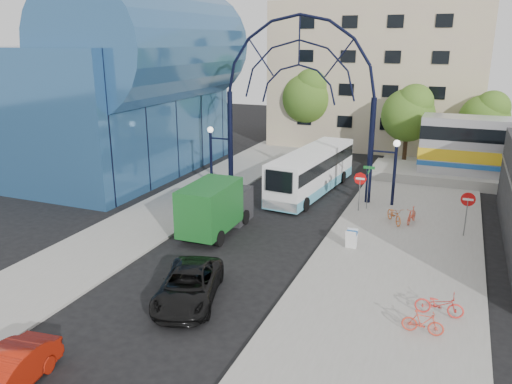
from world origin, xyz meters
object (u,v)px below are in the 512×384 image
at_px(black_suv, 189,286).
at_px(bike_near_a, 394,215).
at_px(gateway_arch, 299,70).
at_px(bike_near_b, 412,215).
at_px(city_bus, 312,171).
at_px(tree_north_a, 410,112).
at_px(bike_far_a, 439,304).
at_px(sandwich_board, 351,237).
at_px(tree_north_b, 309,95).
at_px(red_sedan, 5,375).
at_px(street_name_sign, 368,178).
at_px(tree_north_c, 486,117).
at_px(stop_sign, 360,182).
at_px(bike_far_b, 423,322).
at_px(do_not_enter_sign, 468,204).
at_px(green_truck, 216,206).

height_order(black_suv, bike_near_a, black_suv).
bearing_deg(gateway_arch, bike_near_b, -20.41).
height_order(city_bus, bike_near_a, city_bus).
relative_size(tree_north_a, bike_far_a, 3.82).
height_order(sandwich_board, black_suv, black_suv).
distance_m(tree_north_b, bike_near_b, 22.90).
distance_m(red_sedan, bike_near_b, 22.33).
bearing_deg(black_suv, gateway_arch, 74.68).
xyz_separation_m(street_name_sign, bike_far_a, (4.96, -11.91, -1.53)).
bearing_deg(city_bus, bike_near_a, -29.74).
bearing_deg(tree_north_c, stop_sign, -114.69).
bearing_deg(bike_far_b, tree_north_b, 23.44).
height_order(sandwich_board, tree_north_b, tree_north_b).
height_order(gateway_arch, street_name_sign, gateway_arch).
xyz_separation_m(city_bus, bike_far_a, (9.33, -14.44, -0.98)).
height_order(red_sedan, bike_near_b, red_sedan).
distance_m(do_not_enter_sign, bike_far_b, 11.04).
height_order(bike_near_b, bike_far_a, bike_far_a).
xyz_separation_m(tree_north_b, red_sedan, (1.96, -38.89, -4.62)).
xyz_separation_m(stop_sign, bike_near_a, (2.37, -1.37, -1.38)).
height_order(gateway_arch, bike_far_a, gateway_arch).
distance_m(tree_north_c, bike_far_b, 29.14).
height_order(do_not_enter_sign, city_bus, city_bus).
height_order(city_bus, green_truck, city_bus).
relative_size(stop_sign, black_suv, 0.50).
distance_m(bike_near_a, bike_near_b, 1.01).
relative_size(city_bus, red_sedan, 2.84).
bearing_deg(street_name_sign, tree_north_b, 117.65).
bearing_deg(sandwich_board, gateway_arch, 124.91).
height_order(tree_north_a, bike_far_b, tree_north_a).
xyz_separation_m(gateway_arch, stop_sign, (4.80, -2.00, -6.56)).
bearing_deg(black_suv, do_not_enter_sign, 31.31).
relative_size(stop_sign, city_bus, 0.22).
distance_m(gateway_arch, tree_north_b, 16.72).
bearing_deg(stop_sign, street_name_sign, 56.36).
bearing_deg(bike_near_a, stop_sign, 119.71).
relative_size(stop_sign, tree_north_b, 0.31).
bearing_deg(city_bus, tree_north_a, 69.57).
height_order(do_not_enter_sign, red_sedan, do_not_enter_sign).
distance_m(sandwich_board, black_suv, 9.35).
height_order(stop_sign, bike_far_b, stop_sign).
height_order(tree_north_c, bike_far_b, tree_north_c).
xyz_separation_m(sandwich_board, green_truck, (-7.62, -0.29, 0.75)).
bearing_deg(red_sedan, city_bus, 75.86).
bearing_deg(tree_north_a, bike_far_b, -82.45).
bearing_deg(bike_near_b, city_bus, 161.76).
relative_size(gateway_arch, tree_north_a, 1.95).
bearing_deg(street_name_sign, green_truck, -136.24).
bearing_deg(city_bus, green_truck, -101.14).
height_order(city_bus, bike_near_b, city_bus).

